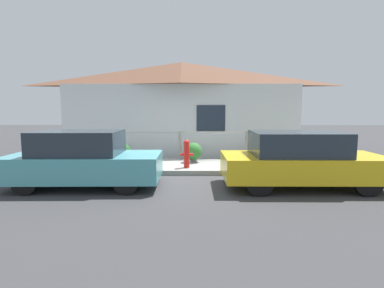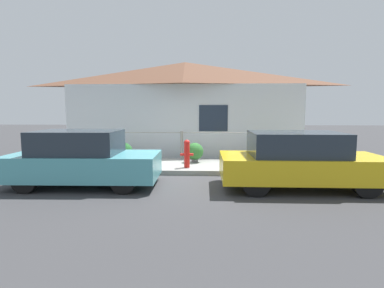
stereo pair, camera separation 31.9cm
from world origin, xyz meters
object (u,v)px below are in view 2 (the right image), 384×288
Objects in this scene: potted_plant_by_fence at (124,152)px; car_left at (83,159)px; car_right at (299,161)px; fire_hydrant at (187,153)px; potted_plant_near_hydrant at (195,152)px; potted_plant_corner at (277,150)px.

car_left is at bearing -96.63° from potted_plant_by_fence.
car_left is 0.95× the size of car_right.
car_right is 3.38m from fire_hydrant.
potted_plant_by_fence is at bearing 152.19° from car_right.
potted_plant_by_fence is at bearing -178.07° from potted_plant_near_hydrant.
potted_plant_corner reaches higher than potted_plant_by_fence.
car_right reaches higher than potted_plant_near_hydrant.
potted_plant_near_hydrant is at bearing 1.93° from potted_plant_by_fence.
car_right is 3.07m from potted_plant_corner.
potted_plant_near_hydrant is (-2.64, 2.76, -0.18)m from car_right.
potted_plant_near_hydrant is 2.40m from potted_plant_by_fence.
potted_plant_corner reaches higher than potted_plant_near_hydrant.
fire_hydrant is at bearing 34.70° from car_left.
fire_hydrant is at bearing -21.60° from potted_plant_by_fence.
car_left is at bearing -144.05° from fire_hydrant.
car_left reaches higher than fire_hydrant.
potted_plant_by_fence is (-5.05, 2.68, -0.18)m from car_right.
car_right is 5.85× the size of potted_plant_near_hydrant.
potted_plant_corner is at bearing 5.87° from potted_plant_near_hydrant.
car_right is 5.89× the size of potted_plant_by_fence.
potted_plant_near_hydrant is at bearing -174.13° from potted_plant_corner.
car_right is 3.83m from potted_plant_near_hydrant.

